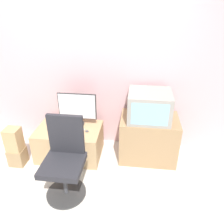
% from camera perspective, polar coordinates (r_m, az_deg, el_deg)
% --- Properties ---
extents(ground_plane, '(12.00, 12.00, 0.00)m').
position_cam_1_polar(ground_plane, '(2.86, -9.93, -21.88)').
color(ground_plane, beige).
extents(wall_back, '(4.40, 0.05, 2.60)m').
position_cam_1_polar(wall_back, '(3.27, -5.28, 12.22)').
color(wall_back, beige).
rests_on(wall_back, ground_plane).
extents(desk, '(0.94, 0.63, 0.47)m').
position_cam_1_polar(desk, '(3.39, -10.97, -7.63)').
color(desk, tan).
rests_on(desk, ground_plane).
extents(side_stand, '(0.81, 0.56, 0.66)m').
position_cam_1_polar(side_stand, '(3.28, 9.42, -6.71)').
color(side_stand, '#A37F56').
rests_on(side_stand, ground_plane).
extents(main_monitor, '(0.57, 0.18, 0.50)m').
position_cam_1_polar(main_monitor, '(3.23, -9.06, 0.96)').
color(main_monitor, '#2D2D2D').
rests_on(main_monitor, desk).
extents(keyboard, '(0.33, 0.10, 0.01)m').
position_cam_1_polar(keyboard, '(3.20, -10.26, -4.70)').
color(keyboard, silver).
rests_on(keyboard, desk).
extents(mouse, '(0.05, 0.04, 0.03)m').
position_cam_1_polar(mouse, '(3.14, -6.57, -4.97)').
color(mouse, '#4C4C51').
rests_on(mouse, desk).
extents(crt_tv, '(0.57, 0.53, 0.39)m').
position_cam_1_polar(crt_tv, '(3.02, 9.70, 1.61)').
color(crt_tv, gray).
rests_on(crt_tv, side_stand).
extents(office_chair, '(0.48, 0.48, 0.99)m').
position_cam_1_polar(office_chair, '(2.69, -12.26, -12.61)').
color(office_chair, '#333333').
rests_on(office_chair, ground_plane).
extents(cardboard_box_lower, '(0.22, 0.21, 0.25)m').
position_cam_1_polar(cardboard_box_lower, '(3.50, -23.41, -10.57)').
color(cardboard_box_lower, '#A3845B').
rests_on(cardboard_box_lower, ground_plane).
extents(cardboard_box_upper, '(0.20, 0.19, 0.34)m').
position_cam_1_polar(cardboard_box_upper, '(3.34, -24.33, -6.55)').
color(cardboard_box_upper, tan).
rests_on(cardboard_box_upper, cardboard_box_lower).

